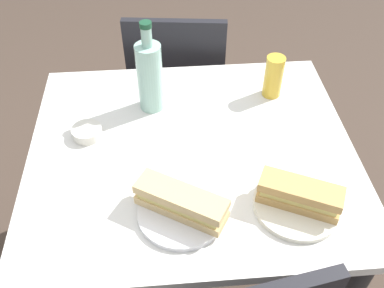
# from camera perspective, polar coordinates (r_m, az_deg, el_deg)

# --- Properties ---
(ground_plane) EXTENTS (8.00, 8.00, 0.00)m
(ground_plane) POSITION_cam_1_polar(r_m,az_deg,el_deg) (1.85, -0.00, -17.03)
(ground_plane) COLOR #47382D
(dining_table) EXTENTS (0.95, 0.83, 0.75)m
(dining_table) POSITION_cam_1_polar(r_m,az_deg,el_deg) (1.34, -0.00, -4.50)
(dining_table) COLOR silver
(dining_table) RESTS_ON ground
(chair_far) EXTENTS (0.44, 0.44, 0.88)m
(chair_far) POSITION_cam_1_polar(r_m,az_deg,el_deg) (1.86, -1.87, 7.61)
(chair_far) COLOR black
(chair_far) RESTS_ON ground
(plate_near) EXTENTS (0.22, 0.22, 0.01)m
(plate_near) POSITION_cam_1_polar(r_m,az_deg,el_deg) (1.09, -1.42, -9.02)
(plate_near) COLOR white
(plate_near) RESTS_ON dining_table
(baguette_sandwich_near) EXTENTS (0.24, 0.18, 0.07)m
(baguette_sandwich_near) POSITION_cam_1_polar(r_m,az_deg,el_deg) (1.06, -1.46, -7.69)
(baguette_sandwich_near) COLOR #DBB77A
(baguette_sandwich_near) RESTS_ON plate_near
(knife_near) EXTENTS (0.14, 0.13, 0.01)m
(knife_near) POSITION_cam_1_polar(r_m,az_deg,el_deg) (1.11, -0.68, -6.52)
(knife_near) COLOR silver
(knife_near) RESTS_ON plate_near
(plate_far) EXTENTS (0.22, 0.22, 0.01)m
(plate_far) POSITION_cam_1_polar(r_m,az_deg,el_deg) (1.14, 13.80, -7.86)
(plate_far) COLOR silver
(plate_far) RESTS_ON dining_table
(baguette_sandwich_far) EXTENTS (0.22, 0.15, 0.07)m
(baguette_sandwich_far) POSITION_cam_1_polar(r_m,az_deg,el_deg) (1.10, 14.16, -6.55)
(baguette_sandwich_far) COLOR tan
(baguette_sandwich_far) RESTS_ON plate_far
(knife_far) EXTENTS (0.17, 0.08, 0.01)m
(knife_far) POSITION_cam_1_polar(r_m,az_deg,el_deg) (1.16, 13.80, -5.53)
(knife_far) COLOR silver
(knife_far) RESTS_ON plate_far
(water_bottle) EXTENTS (0.08, 0.08, 0.30)m
(water_bottle) POSITION_cam_1_polar(r_m,az_deg,el_deg) (1.32, -5.65, 9.06)
(water_bottle) COLOR #99C6B7
(water_bottle) RESTS_ON dining_table
(beer_glass) EXTENTS (0.06, 0.06, 0.14)m
(beer_glass) POSITION_cam_1_polar(r_m,az_deg,el_deg) (1.42, 10.81, 8.82)
(beer_glass) COLOR gold
(beer_glass) RESTS_ON dining_table
(olive_bowl) EXTENTS (0.09, 0.09, 0.03)m
(olive_bowl) POSITION_cam_1_polar(r_m,az_deg,el_deg) (1.31, -13.82, 1.55)
(olive_bowl) COLOR silver
(olive_bowl) RESTS_ON dining_table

